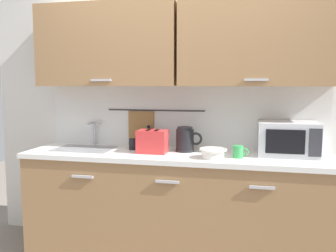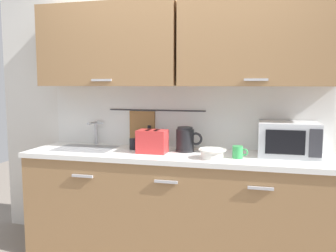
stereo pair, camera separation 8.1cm
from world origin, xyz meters
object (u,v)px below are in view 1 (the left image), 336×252
mixing_bowl (213,153)px  mug_by_kettle (238,152)px  toaster (152,141)px  microwave (288,139)px  dish_soap_bottle (149,138)px  mug_near_sink (134,144)px  electric_kettle (185,140)px

mixing_bowl → mug_by_kettle: size_ratio=1.78×
mixing_bowl → toaster: (-0.51, 0.12, 0.05)m
microwave → dish_soap_bottle: size_ratio=2.35×
mug_near_sink → toaster: bearing=-29.4°
dish_soap_bottle → electric_kettle: bearing=-20.2°
electric_kettle → toaster: 0.28m
mug_near_sink → electric_kettle: bearing=1.6°
microwave → toaster: 1.09m
microwave → electric_kettle: 0.83m
mixing_bowl → toaster: bearing=167.1°
microwave → dish_soap_bottle: bearing=174.3°
dish_soap_bottle → mixing_bowl: dish_soap_bottle is taller
dish_soap_bottle → toaster: 0.28m
electric_kettle → mixing_bowl: (0.26, -0.24, -0.06)m
microwave → mixing_bowl: (-0.57, -0.26, -0.09)m
toaster → dish_soap_bottle: bearing=112.4°
mug_by_kettle → dish_soap_bottle: bearing=159.2°
toaster → mug_by_kettle: bearing=-4.1°
microwave → toaster: microwave is taller
dish_soap_bottle → toaster: size_ratio=0.77×
electric_kettle → mug_near_sink: size_ratio=1.89×
dish_soap_bottle → mug_by_kettle: bearing=-20.8°
electric_kettle → dish_soap_bottle: electric_kettle is taller
electric_kettle → toaster: bearing=-154.2°
microwave → mixing_bowl: 0.63m
mug_near_sink → mixing_bowl: 0.75m
microwave → toaster: size_ratio=1.80×
microwave → mug_by_kettle: 0.43m
microwave → electric_kettle: size_ratio=2.03×
microwave → mug_by_kettle: (-0.38, -0.19, -0.09)m
electric_kettle → dish_soap_bottle: size_ratio=1.16×
electric_kettle → mug_by_kettle: 0.48m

